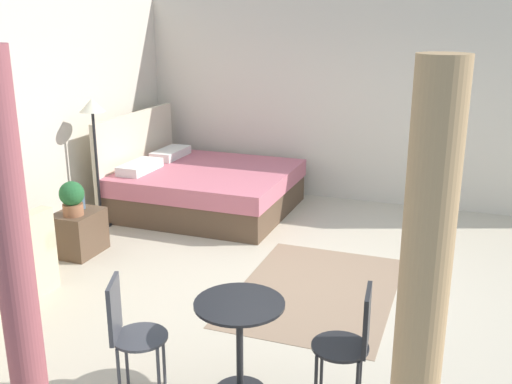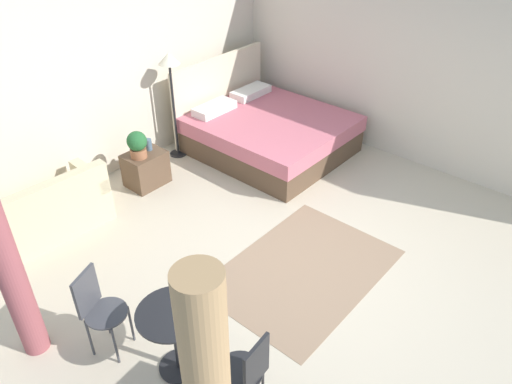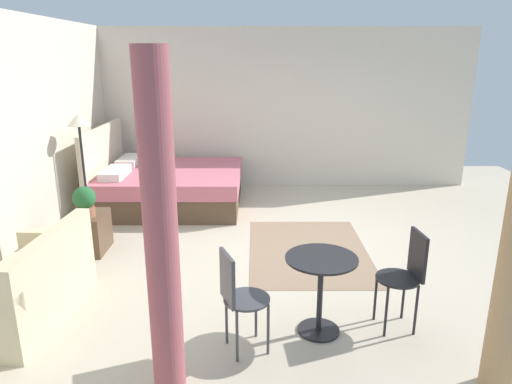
% 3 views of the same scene
% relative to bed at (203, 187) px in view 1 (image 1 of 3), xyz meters
% --- Properties ---
extents(ground_plane, '(8.87, 9.72, 0.02)m').
position_rel_bed_xyz_m(ground_plane, '(-1.70, -1.99, -0.34)').
color(ground_plane, beige).
extents(wall_back, '(8.87, 0.12, 2.86)m').
position_rel_bed_xyz_m(wall_back, '(-1.70, 1.37, 1.11)').
color(wall_back, beige).
rests_on(wall_back, ground).
extents(wall_right, '(0.12, 6.72, 2.86)m').
position_rel_bed_xyz_m(wall_right, '(1.24, -1.99, 1.11)').
color(wall_right, beige).
rests_on(wall_right, ground).
extents(area_rug, '(2.08, 1.47, 0.01)m').
position_rel_bed_xyz_m(area_rug, '(-1.88, -2.09, -0.32)').
color(area_rug, '#93755B').
rests_on(area_rug, ground).
extents(bed, '(2.00, 2.24, 1.29)m').
position_rel_bed_xyz_m(bed, '(0.00, 0.00, 0.00)').
color(bed, brown).
rests_on(bed, ground).
extents(nightstand, '(0.55, 0.43, 0.49)m').
position_rel_bed_xyz_m(nightstand, '(-1.88, 0.67, -0.08)').
color(nightstand, brown).
rests_on(nightstand, ground).
extents(potted_plant, '(0.27, 0.27, 0.38)m').
position_rel_bed_xyz_m(potted_plant, '(-1.98, 0.63, 0.37)').
color(potted_plant, '#935B3D').
rests_on(potted_plant, nightstand).
extents(vase, '(0.09, 0.09, 0.17)m').
position_rel_bed_xyz_m(vase, '(-1.76, 0.69, 0.25)').
color(vase, slate).
rests_on(vase, nightstand).
extents(floor_lamp, '(0.31, 0.31, 1.62)m').
position_rel_bed_xyz_m(floor_lamp, '(-1.02, 0.97, 1.02)').
color(floor_lamp, black).
rests_on(floor_lamp, ground).
extents(balcony_table, '(0.63, 0.63, 0.72)m').
position_rel_bed_xyz_m(balcony_table, '(-3.66, -1.99, 0.18)').
color(balcony_table, black).
rests_on(balcony_table, ground).
extents(cafe_chair_near_window, '(0.50, 0.50, 0.89)m').
position_rel_bed_xyz_m(cafe_chair_near_window, '(-3.94, -1.28, 0.22)').
color(cafe_chair_near_window, '#3F3F44').
rests_on(cafe_chair_near_window, ground).
extents(cafe_chair_near_couch, '(0.42, 0.42, 0.92)m').
position_rel_bed_xyz_m(cafe_chair_near_couch, '(-3.58, -2.76, 0.23)').
color(cafe_chair_near_couch, black).
rests_on(cafe_chair_near_couch, ground).
extents(curtain_left, '(0.24, 0.24, 2.45)m').
position_rel_bed_xyz_m(curtain_left, '(-4.39, -3.22, 0.90)').
color(curtain_left, tan).
rests_on(curtain_left, ground).
extents(curtain_right, '(0.23, 0.23, 2.45)m').
position_rel_bed_xyz_m(curtain_right, '(-4.39, -0.79, 0.90)').
color(curtain_right, '#994C51').
rests_on(curtain_right, ground).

